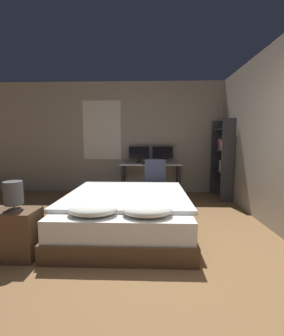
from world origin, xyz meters
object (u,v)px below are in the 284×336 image
bed (127,212)px  nightstand (16,234)px  bedside_lamp (13,193)px  bookshelf (223,155)px  monitor_right (163,153)px  desk (151,168)px  computer_mouse (164,163)px  monitor_left (139,153)px  keyboard (151,164)px  office_chair (155,186)px

bed → nightstand: bed is taller
bedside_lamp → bookshelf: bookshelf is taller
monitor_right → desk: bearing=-147.9°
bookshelf → monitor_right: bearing=160.6°
desk → computer_mouse: 0.36m
desk → monitor_left: (-0.28, 0.18, 0.33)m
monitor_left → monitor_right: same height
bed → monitor_left: monitor_left is taller
keyboard → bookshelf: (1.59, -0.10, 0.21)m
office_chair → monitor_right: bearing=77.6°
bed → desk: (0.35, 2.13, 0.39)m
monitor_left → office_chair: (0.37, -0.92, -0.62)m
bedside_lamp → office_chair: 2.72m
bed → bedside_lamp: size_ratio=6.35×
desk → monitor_left: bearing=147.9°
monitor_left → monitor_right: (0.57, 0.00, 0.00)m
bed → computer_mouse: (0.64, 1.96, 0.51)m
nightstand → computer_mouse: computer_mouse is taller
monitor_left → office_chair: size_ratio=0.54×
keyboard → computer_mouse: bearing=0.0°
bed → bedside_lamp: 1.47m
nightstand → bookshelf: bearing=40.8°
bed → office_chair: office_chair is taller
nightstand → bookshelf: size_ratio=0.31×
nightstand → keyboard: 3.18m
nightstand → bedside_lamp: bedside_lamp is taller
keyboard → bookshelf: bearing=-3.8°
monitor_right → bookshelf: (1.30, -0.46, -0.00)m
monitor_left → bedside_lamp: bearing=-111.1°
monitor_left → keyboard: 0.50m
monitor_left → bookshelf: bookshelf is taller
nightstand → monitor_right: bearing=60.4°
desk → office_chair: bearing=-83.7°
bed → keyboard: (0.35, 1.96, 0.50)m
monitor_right → office_chair: bearing=-102.4°
bed → office_chair: (0.43, 1.39, 0.10)m
computer_mouse → bookshelf: 1.32m
monitor_right → computer_mouse: 0.41m
monitor_left → computer_mouse: size_ratio=7.08×
computer_mouse → office_chair: (-0.21, -0.57, -0.41)m
nightstand → desk: (1.49, 2.94, 0.38)m
computer_mouse → keyboard: bearing=180.0°
bedside_lamp → bookshelf: bearing=40.8°
desk → monitor_right: bearing=32.1°
bedside_lamp → monitor_right: size_ratio=0.64×
monitor_left → bed: bearing=-91.7°
computer_mouse → bookshelf: size_ratio=0.04×
nightstand → keyboard: bearing=61.7°
bedside_lamp → monitor_left: size_ratio=0.64×
keyboard → computer_mouse: (0.29, 0.00, 0.01)m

